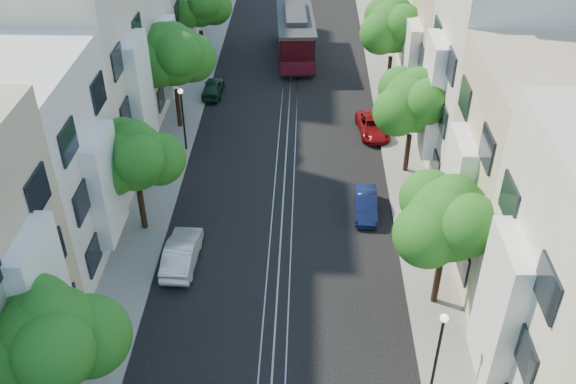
# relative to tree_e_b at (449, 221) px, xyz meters

# --- Properties ---
(ground) EXTENTS (200.00, 200.00, 0.00)m
(ground) POSITION_rel_tree_e_b_xyz_m (-7.26, 19.02, -4.73)
(ground) COLOR black
(ground) RESTS_ON ground
(sidewalk_east) EXTENTS (2.50, 80.00, 0.12)m
(sidewalk_east) POSITION_rel_tree_e_b_xyz_m (-0.01, 19.02, -4.67)
(sidewalk_east) COLOR gray
(sidewalk_east) RESTS_ON ground
(sidewalk_west) EXTENTS (2.50, 80.00, 0.12)m
(sidewalk_west) POSITION_rel_tree_e_b_xyz_m (-14.51, 19.02, -4.67)
(sidewalk_west) COLOR gray
(sidewalk_west) RESTS_ON ground
(rail_left) EXTENTS (0.06, 80.00, 0.02)m
(rail_left) POSITION_rel_tree_e_b_xyz_m (-7.81, 19.02, -4.72)
(rail_left) COLOR gray
(rail_left) RESTS_ON ground
(rail_slot) EXTENTS (0.06, 80.00, 0.02)m
(rail_slot) POSITION_rel_tree_e_b_xyz_m (-7.26, 19.02, -4.72)
(rail_slot) COLOR gray
(rail_slot) RESTS_ON ground
(rail_right) EXTENTS (0.06, 80.00, 0.02)m
(rail_right) POSITION_rel_tree_e_b_xyz_m (-6.71, 19.02, -4.72)
(rail_right) COLOR gray
(rail_right) RESTS_ON ground
(lane_line) EXTENTS (0.08, 80.00, 0.01)m
(lane_line) POSITION_rel_tree_e_b_xyz_m (-7.26, 19.02, -4.73)
(lane_line) COLOR tan
(lane_line) RESTS_ON ground
(townhouses_east) EXTENTS (7.75, 72.00, 12.00)m
(townhouses_east) POSITION_rel_tree_e_b_xyz_m (4.61, 18.94, 0.45)
(townhouses_east) COLOR beige
(townhouses_east) RESTS_ON ground
(townhouses_west) EXTENTS (7.75, 72.00, 11.76)m
(townhouses_west) POSITION_rel_tree_e_b_xyz_m (-19.13, 18.94, 0.35)
(townhouses_west) COLOR silver
(townhouses_west) RESTS_ON ground
(tree_e_b) EXTENTS (4.93, 4.08, 6.68)m
(tree_e_b) POSITION_rel_tree_e_b_xyz_m (0.00, 0.00, 0.00)
(tree_e_b) COLOR black
(tree_e_b) RESTS_ON ground
(tree_e_c) EXTENTS (4.84, 3.99, 6.52)m
(tree_e_c) POSITION_rel_tree_e_b_xyz_m (-0.00, 11.00, -0.13)
(tree_e_c) COLOR black
(tree_e_c) RESTS_ON ground
(tree_e_d) EXTENTS (5.01, 4.16, 6.85)m
(tree_e_d) POSITION_rel_tree_e_b_xyz_m (0.00, 22.00, 0.13)
(tree_e_d) COLOR black
(tree_e_d) RESTS_ON ground
(tree_w_a) EXTENTS (4.93, 4.08, 6.68)m
(tree_w_a) POSITION_rel_tree_e_b_xyz_m (-14.40, -7.00, 0.00)
(tree_w_a) COLOR black
(tree_w_a) RESTS_ON ground
(tree_w_b) EXTENTS (4.72, 3.87, 6.27)m
(tree_w_b) POSITION_rel_tree_e_b_xyz_m (-14.40, 5.00, -0.34)
(tree_w_b) COLOR black
(tree_w_b) RESTS_ON ground
(tree_w_c) EXTENTS (5.13, 4.28, 7.09)m
(tree_w_c) POSITION_rel_tree_e_b_xyz_m (-14.40, 16.00, 0.34)
(tree_w_c) COLOR black
(tree_w_c) RESTS_ON ground
(tree_w_d) EXTENTS (4.84, 3.99, 6.52)m
(tree_w_d) POSITION_rel_tree_e_b_xyz_m (-14.40, 27.00, -0.13)
(tree_w_d) COLOR black
(tree_w_d) RESTS_ON ground
(lamp_east) EXTENTS (0.32, 0.32, 4.16)m
(lamp_east) POSITION_rel_tree_e_b_xyz_m (-0.96, -4.98, -1.89)
(lamp_east) COLOR black
(lamp_east) RESTS_ON ground
(lamp_west) EXTENTS (0.32, 0.32, 4.16)m
(lamp_west) POSITION_rel_tree_e_b_xyz_m (-13.56, 13.02, -1.89)
(lamp_west) COLOR black
(lamp_west) RESTS_ON ground
(cable_car) EXTENTS (3.43, 9.30, 3.51)m
(cable_car) POSITION_rel_tree_e_b_xyz_m (-7.02, 27.97, -2.65)
(cable_car) COLOR black
(cable_car) RESTS_ON ground
(parked_car_e_mid) EXTENTS (1.29, 3.42, 1.11)m
(parked_car_e_mid) POSITION_rel_tree_e_b_xyz_m (-2.74, 6.82, -4.18)
(parked_car_e_mid) COLOR #0C153F
(parked_car_e_mid) RESTS_ON ground
(parked_car_e_far) EXTENTS (2.24, 4.09, 1.09)m
(parked_car_e_far) POSITION_rel_tree_e_b_xyz_m (-1.66, 15.56, -4.19)
(parked_car_e_far) COLOR maroon
(parked_car_e_far) RESTS_ON ground
(parked_car_w_mid) EXTENTS (1.55, 4.11, 1.34)m
(parked_car_w_mid) POSITION_rel_tree_e_b_xyz_m (-12.02, 2.38, -4.06)
(parked_car_w_mid) COLOR silver
(parked_car_w_mid) RESTS_ON ground
(parked_car_w_far) EXTENTS (1.42, 3.45, 1.17)m
(parked_car_w_far) POSITION_rel_tree_e_b_xyz_m (-12.86, 20.90, -4.15)
(parked_car_w_far) COLOR #14331F
(parked_car_w_far) RESTS_ON ground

